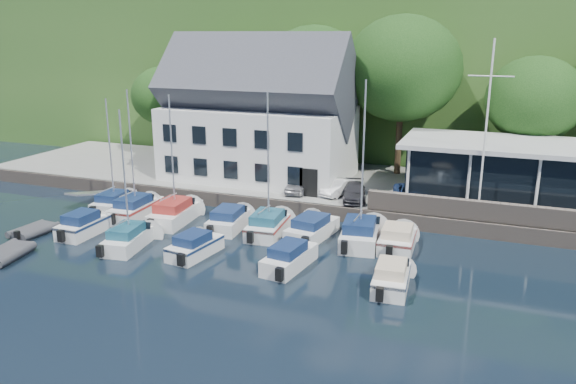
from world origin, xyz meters
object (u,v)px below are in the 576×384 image
object	(u,v)px
club_pavilion	(503,172)
flagpole	(486,131)
boat_r1_7	(398,237)
boat_r1_1	(131,152)
dinghy_1	(7,252)
boat_r1_5	(312,226)
boat_r2_4	(392,275)
boat_r1_4	(268,164)
car_dgrey	(354,192)
boat_r1_2	(172,152)
car_blue	(410,194)
boat_r2_1	(125,177)
boat_r2_0	(84,223)
boat_r1_6	(363,165)
dinghy_0	(33,229)
boat_r2_3	(289,255)
boat_r1_3	(230,218)
boat_r2_2	(195,244)
car_white	(339,187)
car_silver	(299,184)
harbor_building	(259,122)
boat_r1_0	(110,152)

from	to	relation	value
club_pavilion	flagpole	size ratio (longest dim) A/B	1.23
club_pavilion	boat_r1_7	xyz separation A→B (m)	(-5.35, -8.49, -2.35)
flagpole	boat_r1_1	distance (m)	22.43
boat_r1_1	dinghy_1	bearing A→B (deg)	-107.02
boat_r1_5	boat_r2_4	bearing A→B (deg)	-33.87
boat_r1_4	boat_r2_4	bearing A→B (deg)	-34.90
car_dgrey	boat_r1_2	xyz separation A→B (m)	(-10.51, -5.93, 3.12)
car_dgrey	car_blue	bearing A→B (deg)	-4.86
boat_r2_1	boat_r2_4	xyz separation A→B (m)	(15.23, 0.04, -3.50)
boat_r2_0	car_dgrey	bearing A→B (deg)	34.21
flagpole	boat_r1_6	bearing A→B (deg)	-142.56
boat_r1_2	dinghy_0	world-z (taller)	boat_r1_2
boat_r2_3	boat_r1_3	bearing A→B (deg)	149.49
boat_r2_0	boat_r2_2	world-z (taller)	boat_r2_0
car_white	boat_r2_3	size ratio (longest dim) A/B	0.59
car_dgrey	boat_r1_2	distance (m)	12.47
car_silver	boat_r2_4	bearing A→B (deg)	-56.72
boat_r2_2	flagpole	bearing A→B (deg)	42.08
car_dgrey	harbor_building	bearing A→B (deg)	143.45
car_silver	boat_r2_0	xyz separation A→B (m)	(-10.25, -10.54, -0.86)
car_blue	boat_r2_4	bearing A→B (deg)	-100.52
boat_r2_2	boat_r1_3	bearing A→B (deg)	100.84
car_white	dinghy_0	size ratio (longest dim) A/B	1.15
car_dgrey	flagpole	world-z (taller)	flagpole
car_blue	boat_r2_1	world-z (taller)	boat_r2_1
flagpole	boat_r2_1	size ratio (longest dim) A/B	1.28
boat_r1_0	flagpole	bearing A→B (deg)	4.46
car_white	boat_r2_1	distance (m)	15.07
boat_r1_7	boat_r2_4	size ratio (longest dim) A/B	1.00
boat_r1_4	boat_r1_7	size ratio (longest dim) A/B	1.70
boat_r1_3	boat_r1_6	bearing A→B (deg)	-3.69
boat_r2_4	boat_r2_0	bearing A→B (deg)	173.13
car_white	car_dgrey	bearing A→B (deg)	-11.66
boat_r1_7	boat_r1_0	bearing A→B (deg)	176.75
car_white	car_blue	xyz separation A→B (m)	(4.98, -0.18, 0.09)
car_silver	boat_r1_4	world-z (taller)	boat_r1_4
boat_r1_7	boat_r2_3	size ratio (longest dim) A/B	0.93
car_dgrey	boat_r1_1	world-z (taller)	boat_r1_1
boat_r2_3	car_white	bearing A→B (deg)	99.71
car_white	boat_r2_1	size ratio (longest dim) A/B	0.39
flagpole	boat_r1_4	size ratio (longest dim) A/B	1.21
car_dgrey	flagpole	distance (m)	9.45
boat_r1_7	boat_r1_6	bearing A→B (deg)	179.43
boat_r1_5	boat_r1_1	bearing A→B (deg)	-169.65
harbor_building	boat_r2_1	bearing A→B (deg)	-97.57
boat_r1_5	boat_r2_2	distance (m)	7.28
boat_r1_0	boat_r2_0	size ratio (longest dim) A/B	1.63
boat_r1_2	boat_r1_3	world-z (taller)	boat_r1_2
boat_r1_1	dinghy_0	world-z (taller)	boat_r1_1
boat_r2_0	dinghy_0	size ratio (longest dim) A/B	1.77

